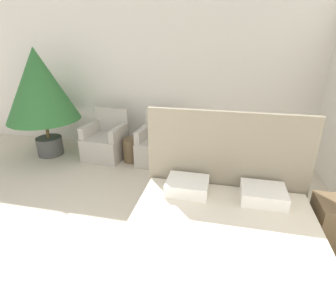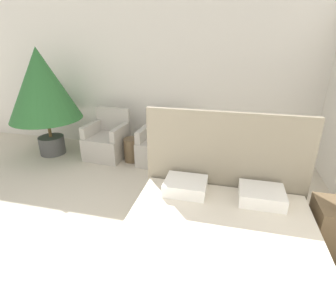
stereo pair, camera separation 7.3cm
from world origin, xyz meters
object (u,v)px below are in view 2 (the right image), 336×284
(bed, at_px, (217,254))
(armchair_near_window_right, at_px, (160,148))
(nightstand, at_px, (336,229))
(side_table, at_px, (132,150))
(potted_palm, at_px, (42,87))
(armchair_near_window_left, at_px, (107,143))

(bed, height_order, armchair_near_window_right, bed)
(nightstand, bearing_deg, side_table, 151.07)
(potted_palm, bearing_deg, nightstand, -18.85)
(bed, relative_size, side_table, 4.48)
(bed, height_order, armchair_near_window_left, bed)
(armchair_near_window_right, xyz_separation_m, potted_palm, (-2.17, -0.11, 1.03))
(armchair_near_window_left, xyz_separation_m, nightstand, (3.40, -1.66, -0.00))
(armchair_near_window_left, height_order, nightstand, armchair_near_window_left)
(potted_palm, height_order, nightstand, potted_palm)
(potted_palm, relative_size, nightstand, 3.58)
(armchair_near_window_left, height_order, potted_palm, potted_palm)
(potted_palm, xyz_separation_m, side_table, (1.65, 0.05, -1.10))
(bed, xyz_separation_m, nightstand, (1.19, 0.66, -0.02))
(armchair_near_window_left, bearing_deg, armchair_near_window_right, 4.25)
(side_table, bearing_deg, armchair_near_window_left, 172.71)
(bed, relative_size, potted_palm, 0.98)
(armchair_near_window_right, relative_size, potted_palm, 0.45)
(armchair_near_window_right, height_order, nightstand, armchair_near_window_right)
(armchair_near_window_right, height_order, side_table, armchair_near_window_right)
(side_table, bearing_deg, armchair_near_window_right, 7.24)
(armchair_near_window_right, distance_m, side_table, 0.53)
(armchair_near_window_right, distance_m, potted_palm, 2.41)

